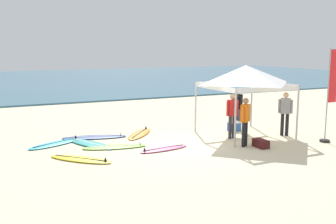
{
  "coord_description": "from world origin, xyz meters",
  "views": [
    {
      "loc": [
        -6.43,
        -12.0,
        3.42
      ],
      "look_at": [
        -0.16,
        1.3,
        1.0
      ],
      "focal_mm": 42.11,
      "sensor_mm": 36.0,
      "label": 1
    }
  ],
  "objects_px": {
    "surfboard_pink": "(164,149)",
    "person_grey": "(285,111)",
    "surfboard_yellow": "(81,159)",
    "surfboard_teal": "(90,144)",
    "person_red": "(232,113)",
    "person_black": "(238,106)",
    "banner_flag": "(330,99)",
    "person_orange": "(245,119)",
    "surfboard_navy": "(95,137)",
    "surfboard_lime": "(115,147)",
    "surfboard_cyan": "(56,143)",
    "cooler_box": "(234,126)",
    "surfboard_orange": "(140,134)",
    "gear_bag_near_tent": "(261,143)",
    "canopy_tent": "(246,75)"
  },
  "relations": [
    {
      "from": "surfboard_pink",
      "to": "person_grey",
      "type": "xyz_separation_m",
      "value": [
        5.18,
        -0.05,
        0.95
      ]
    },
    {
      "from": "surfboard_yellow",
      "to": "surfboard_teal",
      "type": "relative_size",
      "value": 0.81
    },
    {
      "from": "person_red",
      "to": "person_black",
      "type": "bearing_deg",
      "value": 48.65
    },
    {
      "from": "surfboard_yellow",
      "to": "banner_flag",
      "type": "height_order",
      "value": "banner_flag"
    },
    {
      "from": "surfboard_pink",
      "to": "surfboard_teal",
      "type": "xyz_separation_m",
      "value": [
        -2.09,
        1.77,
        -0.0
      ]
    },
    {
      "from": "surfboard_teal",
      "to": "banner_flag",
      "type": "xyz_separation_m",
      "value": [
        8.01,
        -3.26,
        1.54
      ]
    },
    {
      "from": "surfboard_yellow",
      "to": "person_black",
      "type": "distance_m",
      "value": 7.41
    },
    {
      "from": "person_black",
      "to": "person_orange",
      "type": "distance_m",
      "value": 3.03
    },
    {
      "from": "surfboard_navy",
      "to": "person_orange",
      "type": "relative_size",
      "value": 1.47
    },
    {
      "from": "surfboard_lime",
      "to": "surfboard_cyan",
      "type": "distance_m",
      "value": 2.22
    },
    {
      "from": "person_orange",
      "to": "cooler_box",
      "type": "distance_m",
      "value": 2.7
    },
    {
      "from": "surfboard_orange",
      "to": "person_black",
      "type": "distance_m",
      "value": 4.34
    },
    {
      "from": "surfboard_yellow",
      "to": "surfboard_cyan",
      "type": "height_order",
      "value": "same"
    },
    {
      "from": "surfboard_yellow",
      "to": "person_black",
      "type": "relative_size",
      "value": 1.14
    },
    {
      "from": "surfboard_yellow",
      "to": "person_orange",
      "type": "height_order",
      "value": "person_orange"
    },
    {
      "from": "surfboard_pink",
      "to": "gear_bag_near_tent",
      "type": "xyz_separation_m",
      "value": [
        3.16,
        -1.15,
        0.1
      ]
    },
    {
      "from": "surfboard_navy",
      "to": "surfboard_teal",
      "type": "xyz_separation_m",
      "value": [
        -0.43,
        -0.96,
        0.0
      ]
    },
    {
      "from": "canopy_tent",
      "to": "person_grey",
      "type": "relative_size",
      "value": 1.7
    },
    {
      "from": "surfboard_pink",
      "to": "cooler_box",
      "type": "bearing_deg",
      "value": 21.32
    },
    {
      "from": "surfboard_lime",
      "to": "surfboard_cyan",
      "type": "bearing_deg",
      "value": 142.29
    },
    {
      "from": "person_red",
      "to": "canopy_tent",
      "type": "bearing_deg",
      "value": 18.44
    },
    {
      "from": "gear_bag_near_tent",
      "to": "canopy_tent",
      "type": "bearing_deg",
      "value": 71.82
    },
    {
      "from": "surfboard_navy",
      "to": "person_black",
      "type": "distance_m",
      "value": 6.08
    },
    {
      "from": "banner_flag",
      "to": "person_red",
      "type": "bearing_deg",
      "value": 146.69
    },
    {
      "from": "person_red",
      "to": "person_grey",
      "type": "bearing_deg",
      "value": -12.18
    },
    {
      "from": "surfboard_teal",
      "to": "person_red",
      "type": "relative_size",
      "value": 1.42
    },
    {
      "from": "surfboard_navy",
      "to": "surfboard_pink",
      "type": "distance_m",
      "value": 3.19
    },
    {
      "from": "surfboard_lime",
      "to": "person_grey",
      "type": "distance_m",
      "value": 6.74
    },
    {
      "from": "surfboard_navy",
      "to": "surfboard_orange",
      "type": "distance_m",
      "value": 1.78
    },
    {
      "from": "surfboard_yellow",
      "to": "cooler_box",
      "type": "distance_m",
      "value": 6.91
    },
    {
      "from": "person_grey",
      "to": "gear_bag_near_tent",
      "type": "xyz_separation_m",
      "value": [
        -2.01,
        -1.1,
        -0.85
      ]
    },
    {
      "from": "surfboard_navy",
      "to": "surfboard_cyan",
      "type": "xyz_separation_m",
      "value": [
        -1.52,
        -0.41,
        0.0
      ]
    },
    {
      "from": "surfboard_navy",
      "to": "person_grey",
      "type": "relative_size",
      "value": 1.47
    },
    {
      "from": "surfboard_orange",
      "to": "gear_bag_near_tent",
      "type": "height_order",
      "value": "gear_bag_near_tent"
    },
    {
      "from": "surfboard_teal",
      "to": "banner_flag",
      "type": "height_order",
      "value": "banner_flag"
    },
    {
      "from": "canopy_tent",
      "to": "person_black",
      "type": "bearing_deg",
      "value": 66.02
    },
    {
      "from": "cooler_box",
      "to": "person_orange",
      "type": "bearing_deg",
      "value": -116.75
    },
    {
      "from": "person_orange",
      "to": "surfboard_navy",
      "type": "bearing_deg",
      "value": 141.46
    },
    {
      "from": "banner_flag",
      "to": "surfboard_yellow",
      "type": "bearing_deg",
      "value": 170.7
    },
    {
      "from": "person_orange",
      "to": "gear_bag_near_tent",
      "type": "height_order",
      "value": "person_orange"
    },
    {
      "from": "canopy_tent",
      "to": "surfboard_cyan",
      "type": "distance_m",
      "value": 7.51
    },
    {
      "from": "surfboard_lime",
      "to": "surfboard_cyan",
      "type": "height_order",
      "value": "same"
    },
    {
      "from": "banner_flag",
      "to": "cooler_box",
      "type": "height_order",
      "value": "banner_flag"
    },
    {
      "from": "person_red",
      "to": "surfboard_cyan",
      "type": "bearing_deg",
      "value": 162.97
    },
    {
      "from": "surfboard_lime",
      "to": "person_orange",
      "type": "distance_m",
      "value": 4.61
    },
    {
      "from": "canopy_tent",
      "to": "surfboard_pink",
      "type": "relative_size",
      "value": 1.53
    },
    {
      "from": "surfboard_yellow",
      "to": "gear_bag_near_tent",
      "type": "xyz_separation_m",
      "value": [
        5.99,
        -1.09,
        0.1
      ]
    },
    {
      "from": "surfboard_cyan",
      "to": "surfboard_orange",
      "type": "height_order",
      "value": "same"
    },
    {
      "from": "surfboard_pink",
      "to": "surfboard_cyan",
      "type": "xyz_separation_m",
      "value": [
        -3.18,
        2.32,
        -0.0
      ]
    },
    {
      "from": "surfboard_navy",
      "to": "person_red",
      "type": "bearing_deg",
      "value": -26.23
    }
  ]
}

